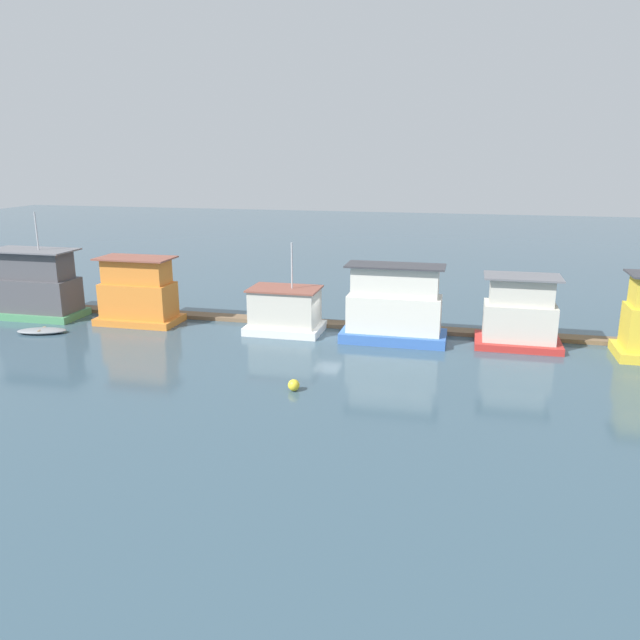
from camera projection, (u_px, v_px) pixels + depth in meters
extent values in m
plane|color=#385160|center=(323.00, 335.00, 45.44)|extent=(200.00, 200.00, 0.00)
cube|color=brown|center=(331.00, 324.00, 47.88)|extent=(59.60, 1.41, 0.30)
cube|color=#4C9360|center=(39.00, 313.00, 50.51)|extent=(7.25, 3.69, 0.55)
cube|color=#4C4C51|center=(36.00, 294.00, 50.10)|extent=(6.60, 3.04, 2.62)
cube|color=#4C4C51|center=(33.00, 265.00, 49.48)|extent=(5.92, 2.35, 2.20)
cube|color=slate|center=(31.00, 250.00, 49.18)|extent=(6.90, 3.34, 0.12)
cylinder|color=#B2B2B7|center=(37.00, 231.00, 48.63)|extent=(0.12, 0.12, 2.95)
cube|color=orange|center=(140.00, 320.00, 48.68)|extent=(6.25, 3.53, 0.53)
cube|color=orange|center=(139.00, 300.00, 48.27)|extent=(5.44, 2.73, 2.65)
cube|color=orange|center=(136.00, 271.00, 47.68)|extent=(4.90, 2.19, 1.88)
cube|color=brown|center=(135.00, 258.00, 47.43)|extent=(5.74, 3.03, 0.12)
cube|color=white|center=(285.00, 328.00, 46.23)|extent=(5.52, 3.85, 0.58)
cube|color=beige|center=(285.00, 307.00, 45.81)|extent=(4.80, 3.13, 2.63)
cube|color=brown|center=(285.00, 289.00, 45.46)|extent=(5.10, 3.43, 0.12)
cylinder|color=#B2B2B7|center=(292.00, 266.00, 44.89)|extent=(0.12, 0.12, 3.34)
cube|color=#3866B7|center=(393.00, 336.00, 43.95)|extent=(7.34, 3.29, 0.70)
cube|color=silver|center=(394.00, 314.00, 43.53)|extent=(6.45, 2.41, 2.59)
cube|color=silver|center=(395.00, 281.00, 42.93)|extent=(5.93, 1.88, 2.03)
cube|color=#38383D|center=(395.00, 266.00, 42.65)|extent=(6.75, 2.71, 0.12)
cube|color=red|center=(517.00, 343.00, 42.85)|extent=(5.71, 3.75, 0.47)
cube|color=beige|center=(519.00, 322.00, 42.46)|extent=(4.72, 2.76, 2.50)
cube|color=beige|center=(522.00, 291.00, 41.91)|extent=(4.11, 2.15, 1.81)
cube|color=slate|center=(523.00, 277.00, 41.66)|extent=(5.02, 3.06, 0.12)
ellipsoid|color=gray|center=(42.00, 331.00, 45.85)|extent=(3.83, 2.40, 0.38)
cube|color=#997F60|center=(42.00, 329.00, 45.82)|extent=(0.49, 1.25, 0.08)
cylinder|color=#846B4C|center=(534.00, 331.00, 43.55)|extent=(0.28, 0.28, 1.56)
sphere|color=yellow|center=(294.00, 385.00, 34.70)|extent=(0.66, 0.66, 0.66)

